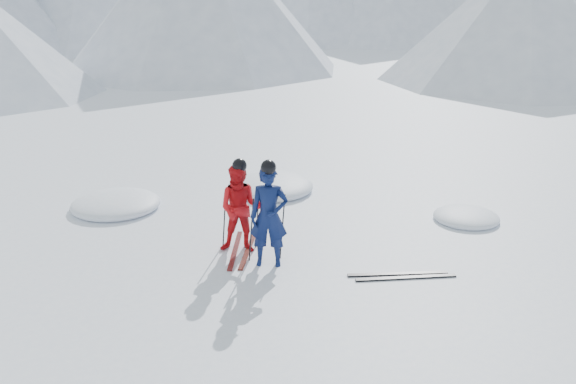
{
  "coord_description": "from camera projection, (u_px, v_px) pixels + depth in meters",
  "views": [
    {
      "loc": [
        -2.29,
        -9.76,
        4.62
      ],
      "look_at": [
        -1.36,
        0.5,
        1.1
      ],
      "focal_mm": 38.0,
      "sensor_mm": 36.0,
      "label": 1
    }
  ],
  "objects": [
    {
      "name": "skier_blue",
      "position": [
        269.0,
        216.0,
        10.33
      ],
      "size": [
        0.7,
        0.5,
        1.78
      ],
      "primitive_type": "imported",
      "rotation": [
        0.0,
        0.0,
        -0.13
      ],
      "color": "#0B1746",
      "rests_on": "ground"
    },
    {
      "name": "pole_red_right",
      "position": [
        257.0,
        219.0,
        11.14
      ],
      "size": [
        0.11,
        0.08,
        1.09
      ],
      "primitive_type": "cylinder",
      "rotation": [
        -0.05,
        0.08,
        0.0
      ],
      "color": "black",
      "rests_on": "ground"
    },
    {
      "name": "snow_lumps",
      "position": [
        236.0,
        201.0,
        13.71
      ],
      "size": [
        8.98,
        3.97,
        0.45
      ],
      "color": "white",
      "rests_on": "ground"
    },
    {
      "name": "ski_loose_b",
      "position": [
        406.0,
        278.0,
        10.08
      ],
      "size": [
        1.7,
        0.12,
        0.03
      ],
      "primitive_type": "cube",
      "rotation": [
        0.0,
        0.0,
        1.59
      ],
      "color": "black",
      "rests_on": "ground"
    },
    {
      "name": "ground",
      "position": [
        366.0,
        257.0,
        10.89
      ],
      "size": [
        160.0,
        160.0,
        0.0
      ],
      "primitive_type": "plane",
      "color": "white",
      "rests_on": "ground"
    },
    {
      "name": "pole_red_left",
      "position": [
        224.0,
        218.0,
        11.19
      ],
      "size": [
        0.11,
        0.09,
        1.09
      ],
      "primitive_type": "cylinder",
      "rotation": [
        0.06,
        0.08,
        0.0
      ],
      "color": "black",
      "rests_on": "ground"
    },
    {
      "name": "ski_worn_right",
      "position": [
        248.0,
        249.0,
        11.16
      ],
      "size": [
        0.41,
        1.69,
        0.03
      ],
      "primitive_type": "cube",
      "rotation": [
        0.0,
        0.0,
        -0.19
      ],
      "color": "black",
      "rests_on": "ground"
    },
    {
      "name": "ski_loose_a",
      "position": [
        398.0,
        274.0,
        10.22
      ],
      "size": [
        1.7,
        0.12,
        0.03
      ],
      "primitive_type": "cube",
      "rotation": [
        0.0,
        0.0,
        1.55
      ],
      "color": "black",
      "rests_on": "ground"
    },
    {
      "name": "ski_worn_left",
      "position": [
        235.0,
        250.0,
        11.14
      ],
      "size": [
        0.29,
        1.7,
        0.03
      ],
      "primitive_type": "cube",
      "rotation": [
        0.0,
        0.0,
        -0.12
      ],
      "color": "black",
      "rests_on": "ground"
    },
    {
      "name": "pole_blue_right",
      "position": [
        282.0,
        227.0,
        10.68
      ],
      "size": [
        0.12,
        0.07,
        1.18
      ],
      "primitive_type": "cylinder",
      "rotation": [
        -0.04,
        0.08,
        0.0
      ],
      "color": "black",
      "rests_on": "ground"
    },
    {
      "name": "skier_red",
      "position": [
        241.0,
        209.0,
        10.89
      ],
      "size": [
        0.88,
        0.74,
        1.64
      ],
      "primitive_type": "imported",
      "rotation": [
        0.0,
        0.0,
        -0.15
      ],
      "color": "red",
      "rests_on": "ground"
    },
    {
      "name": "pole_blue_left",
      "position": [
        251.0,
        230.0,
        10.54
      ],
      "size": [
        0.12,
        0.08,
        1.18
      ],
      "primitive_type": "cylinder",
      "rotation": [
        0.05,
        0.08,
        0.0
      ],
      "color": "black",
      "rests_on": "ground"
    }
  ]
}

